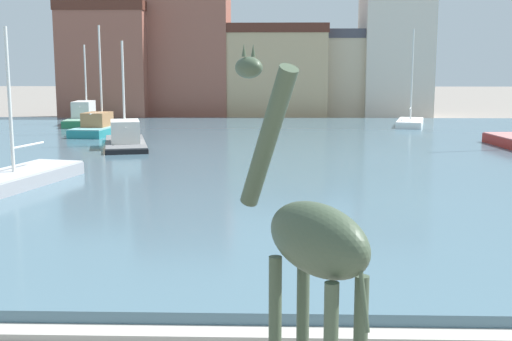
% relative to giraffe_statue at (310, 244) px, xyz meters
% --- Properties ---
extents(harbor_water, '(77.10, 43.47, 0.34)m').
position_rel_giraffe_statue_xyz_m(harbor_water, '(-1.78, 24.91, -2.30)').
color(harbor_water, '#476675').
rests_on(harbor_water, ground).
extents(quay_edge_coping, '(77.10, 0.50, 0.12)m').
position_rel_giraffe_statue_xyz_m(quay_edge_coping, '(-1.78, 2.93, -2.41)').
color(quay_edge_coping, '#ADA89E').
rests_on(quay_edge_coping, ground).
extents(giraffe_statue, '(1.86, 2.52, 4.85)m').
position_rel_giraffe_statue_xyz_m(giraffe_statue, '(0.00, 0.00, 0.00)').
color(giraffe_statue, '#3D4C38').
rests_on(giraffe_statue, ground).
extents(sailboat_grey, '(3.25, 6.56, 5.93)m').
position_rel_giraffe_statue_xyz_m(sailboat_grey, '(-9.76, 14.84, -2.03)').
color(sailboat_grey, '#939399').
rests_on(sailboat_grey, ground).
extents(sailboat_green, '(2.54, 9.07, 6.17)m').
position_rel_giraffe_statue_xyz_m(sailboat_green, '(-14.61, 40.83, -1.82)').
color(sailboat_green, '#236B42').
rests_on(sailboat_green, ground).
extents(sailboat_teal, '(2.57, 6.66, 7.11)m').
position_rel_giraffe_statue_xyz_m(sailboat_teal, '(-11.43, 33.34, -1.88)').
color(sailboat_teal, teal).
rests_on(sailboat_teal, ground).
extents(sailboat_white, '(3.06, 6.14, 7.21)m').
position_rel_giraffe_statue_xyz_m(sailboat_white, '(9.46, 39.97, -2.05)').
color(sailboat_white, white).
rests_on(sailboat_white, ground).
extents(sailboat_black, '(3.83, 8.06, 5.92)m').
position_rel_giraffe_statue_xyz_m(sailboat_black, '(-8.53, 27.06, -1.92)').
color(sailboat_black, black).
rests_on(sailboat_black, ground).
extents(townhouse_wide_warehouse, '(7.52, 7.00, 9.94)m').
position_rel_giraffe_statue_xyz_m(townhouse_wide_warehouse, '(-14.98, 49.50, 2.51)').
color(townhouse_wide_warehouse, '#8E5142').
rests_on(townhouse_wide_warehouse, ground).
extents(townhouse_narrow_midrow, '(8.56, 6.50, 12.79)m').
position_rel_giraffe_statue_xyz_m(townhouse_narrow_midrow, '(-8.79, 51.07, 3.94)').
color(townhouse_narrow_midrow, '#8E5142').
rests_on(townhouse_narrow_midrow, ground).
extents(townhouse_end_terrace, '(8.86, 6.47, 8.22)m').
position_rel_giraffe_statue_xyz_m(townhouse_end_terrace, '(-0.31, 51.17, 1.65)').
color(townhouse_end_terrace, tan).
rests_on(townhouse_end_terrace, ground).
extents(townhouse_corner_house, '(7.50, 5.28, 7.82)m').
position_rel_giraffe_statue_xyz_m(townhouse_corner_house, '(6.37, 52.34, 1.45)').
color(townhouse_corner_house, '#C6B293').
rests_on(townhouse_corner_house, ground).
extents(townhouse_tall_gabled, '(6.07, 6.57, 11.92)m').
position_rel_giraffe_statue_xyz_m(townhouse_tall_gabled, '(10.39, 52.37, 3.50)').
color(townhouse_tall_gabled, beige).
rests_on(townhouse_tall_gabled, ground).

